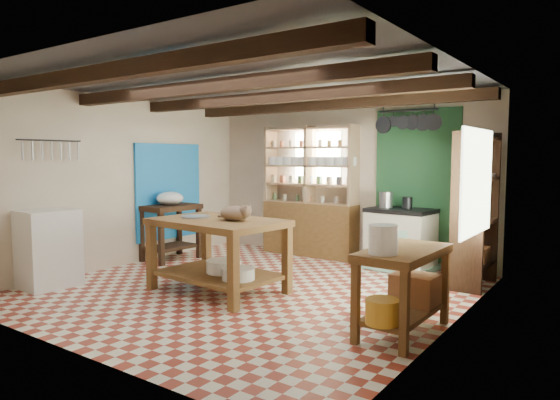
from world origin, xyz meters
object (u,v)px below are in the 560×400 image
Objects in this scene: work_table at (218,255)px; cat at (235,213)px; prep_table at (171,232)px; white_cabinet at (48,248)px; right_counter at (403,291)px; stove at (400,239)px.

cat is (0.25, 0.03, 0.54)m from work_table.
white_cabinet is (-0.02, -2.08, 0.05)m from prep_table.
white_cabinet is 4.51m from right_counter.
work_table reaches higher than prep_table.
prep_table is 2.29× the size of cat.
work_table is 2.45m from right_counter.
prep_table is 2.44m from cat.
prep_table is at bearing 150.88° from cat.
right_counter is 2.28m from cat.
white_cabinet is at bearing -87.38° from prep_table.
stove is at bearing 113.67° from right_counter.
cat is at bearing 11.31° from work_table.
stove is 2.77m from right_counter.
right_counter is 2.89× the size of cat.
right_counter is (4.40, 0.99, -0.09)m from white_cabinet.
stove is 1.04× the size of prep_table.
right_counter is at bearing 15.76° from white_cabinet.
white_cabinet reaches higher than stove.
work_table is 1.60× the size of white_cabinet.
stove is (1.41, 2.46, 0.00)m from work_table.
stove is 0.82× the size of right_counter.
right_counter is at bearing -62.91° from stove.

